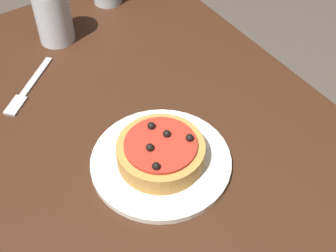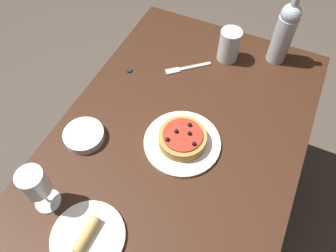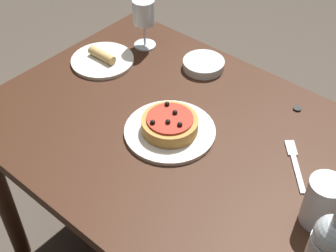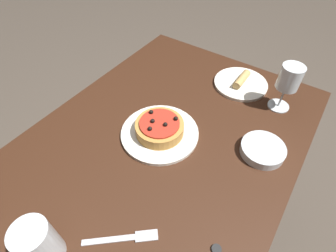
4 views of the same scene
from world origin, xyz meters
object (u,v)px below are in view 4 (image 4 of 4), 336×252
(fork, at_px, (126,238))
(bottle_cap, at_px, (216,249))
(water_cup, at_px, (39,244))
(side_bowl, at_px, (263,150))
(wine_glass, at_px, (289,79))
(dinner_plate, at_px, (160,133))
(pizza, at_px, (160,127))
(side_plate, at_px, (241,83))
(dining_table, at_px, (159,163))

(fork, relative_size, bottle_cap, 6.35)
(water_cup, relative_size, side_bowl, 0.96)
(wine_glass, bearing_deg, side_bowl, 6.33)
(dinner_plate, bearing_deg, water_cup, -0.22)
(pizza, relative_size, water_cup, 1.21)
(bottle_cap, bearing_deg, fork, -62.49)
(side_plate, bearing_deg, bottle_cap, 18.65)
(pizza, xyz_separation_m, water_cup, (0.45, -0.00, 0.03))
(wine_glass, relative_size, side_plate, 0.83)
(water_cup, relative_size, side_plate, 0.62)
(pizza, height_order, bottle_cap, pizza)
(water_cup, relative_size, fork, 0.85)
(dinner_plate, height_order, side_bowl, side_bowl)
(dining_table, height_order, wine_glass, wine_glass)
(dinner_plate, bearing_deg, bottle_cap, 55.59)
(dinner_plate, distance_m, wine_glass, 0.46)
(pizza, height_order, fork, pizza)
(fork, distance_m, bottle_cap, 0.22)
(dining_table, relative_size, water_cup, 8.99)
(dinner_plate, relative_size, bottle_cap, 10.58)
(dinner_plate, bearing_deg, wine_glass, 141.59)
(dinner_plate, relative_size, wine_glass, 1.48)
(wine_glass, height_order, fork, wine_glass)
(dining_table, height_order, fork, fork)
(dining_table, xyz_separation_m, bottle_cap, (0.18, 0.30, 0.10))
(wine_glass, distance_m, bottle_cap, 0.58)
(dinner_plate, xyz_separation_m, pizza, (-0.00, -0.00, 0.03))
(side_bowl, height_order, bottle_cap, side_bowl)
(dinner_plate, bearing_deg, pizza, -127.22)
(fork, xyz_separation_m, side_plate, (-0.71, -0.01, 0.01))
(side_bowl, bearing_deg, water_cup, -28.52)
(dining_table, xyz_separation_m, water_cup, (0.41, -0.02, 0.16))
(water_cup, height_order, side_plate, water_cup)
(fork, bearing_deg, side_bowl, 27.16)
(wine_glass, bearing_deg, bottle_cap, 4.14)
(dining_table, height_order, side_plate, side_plate)
(side_bowl, xyz_separation_m, fork, (0.44, -0.18, -0.01))
(water_cup, bearing_deg, dining_table, 176.65)
(fork, bearing_deg, bottle_cap, -13.05)
(wine_glass, height_order, bottle_cap, wine_glass)
(dining_table, relative_size, fork, 7.64)
(fork, xyz_separation_m, bottle_cap, (-0.10, 0.19, 0.00))
(dining_table, bearing_deg, bottle_cap, 59.06)
(wine_glass, distance_m, side_bowl, 0.26)
(dinner_plate, xyz_separation_m, water_cup, (0.45, -0.00, 0.06))
(dinner_plate, xyz_separation_m, wine_glass, (-0.35, 0.28, 0.12))
(side_plate, distance_m, bottle_cap, 0.64)
(pizza, relative_size, fork, 1.03)
(dining_table, distance_m, side_bowl, 0.34)
(side_plate, bearing_deg, side_bowl, 34.77)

